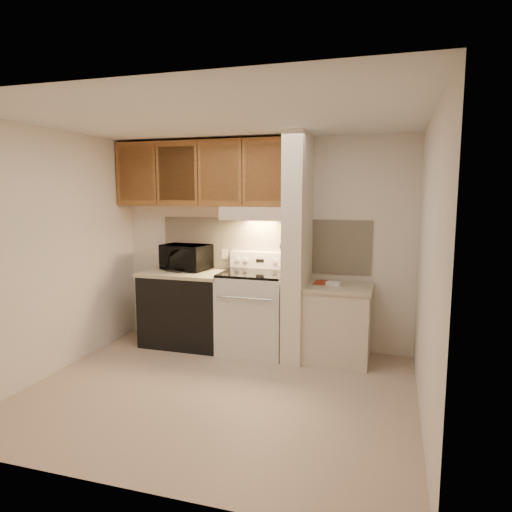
% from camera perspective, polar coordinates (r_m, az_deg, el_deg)
% --- Properties ---
extents(floor, '(3.60, 3.60, 0.00)m').
position_cam_1_polar(floor, '(4.50, -4.74, -16.52)').
color(floor, '#C3A993').
rests_on(floor, ground).
extents(ceiling, '(3.60, 3.60, 0.00)m').
position_cam_1_polar(ceiling, '(4.15, -5.15, 16.75)').
color(ceiling, white).
rests_on(ceiling, wall_back).
extents(wall_back, '(3.60, 2.50, 0.02)m').
position_cam_1_polar(wall_back, '(5.55, 0.79, 1.61)').
color(wall_back, white).
rests_on(wall_back, floor).
extents(wall_left, '(0.02, 3.00, 2.50)m').
position_cam_1_polar(wall_left, '(5.09, -24.13, 0.33)').
color(wall_left, white).
rests_on(wall_left, floor).
extents(wall_right, '(0.02, 3.00, 2.50)m').
position_cam_1_polar(wall_right, '(3.87, 20.71, -1.70)').
color(wall_right, white).
rests_on(wall_right, floor).
extents(backsplash, '(2.60, 0.02, 0.63)m').
position_cam_1_polar(backsplash, '(5.54, 0.75, 1.45)').
color(backsplash, beige).
rests_on(backsplash, wall_back).
extents(range_body, '(0.76, 0.65, 0.92)m').
position_cam_1_polar(range_body, '(5.38, -0.25, -7.18)').
color(range_body, silver).
rests_on(range_body, floor).
extents(oven_window, '(0.50, 0.01, 0.30)m').
position_cam_1_polar(oven_window, '(5.07, -1.31, -7.64)').
color(oven_window, black).
rests_on(oven_window, range_body).
extents(oven_handle, '(0.65, 0.02, 0.02)m').
position_cam_1_polar(oven_handle, '(4.98, -1.45, -5.31)').
color(oven_handle, silver).
rests_on(oven_handle, range_body).
extents(cooktop, '(0.74, 0.64, 0.03)m').
position_cam_1_polar(cooktop, '(5.27, -0.25, -2.19)').
color(cooktop, black).
rests_on(cooktop, range_body).
extents(range_backguard, '(0.76, 0.08, 0.20)m').
position_cam_1_polar(range_backguard, '(5.52, 0.61, -0.51)').
color(range_backguard, silver).
rests_on(range_backguard, range_body).
extents(range_display, '(0.10, 0.01, 0.04)m').
position_cam_1_polar(range_display, '(5.48, 0.49, -0.58)').
color(range_display, black).
rests_on(range_display, range_backguard).
extents(range_knob_left_outer, '(0.05, 0.02, 0.05)m').
position_cam_1_polar(range_knob_left_outer, '(5.56, -2.29, -0.46)').
color(range_knob_left_outer, silver).
rests_on(range_knob_left_outer, range_backguard).
extents(range_knob_left_inner, '(0.05, 0.02, 0.05)m').
position_cam_1_polar(range_knob_left_inner, '(5.53, -1.31, -0.50)').
color(range_knob_left_inner, silver).
rests_on(range_knob_left_inner, range_backguard).
extents(range_knob_right_inner, '(0.05, 0.02, 0.05)m').
position_cam_1_polar(range_knob_right_inner, '(5.43, 2.30, -0.66)').
color(range_knob_right_inner, silver).
rests_on(range_knob_right_inner, range_backguard).
extents(range_knob_right_outer, '(0.05, 0.02, 0.05)m').
position_cam_1_polar(range_knob_right_outer, '(5.41, 3.33, -0.71)').
color(range_knob_right_outer, silver).
rests_on(range_knob_right_outer, range_backguard).
extents(dishwasher_front, '(1.00, 0.63, 0.87)m').
position_cam_1_polar(dishwasher_front, '(5.70, -8.76, -6.65)').
color(dishwasher_front, black).
rests_on(dishwasher_front, floor).
extents(left_countertop, '(1.04, 0.67, 0.04)m').
position_cam_1_polar(left_countertop, '(5.61, -8.86, -2.14)').
color(left_countertop, '#C1B695').
rests_on(left_countertop, dishwasher_front).
extents(spoon_rest, '(0.23, 0.12, 0.02)m').
position_cam_1_polar(spoon_rest, '(5.61, -10.22, -1.89)').
color(spoon_rest, black).
rests_on(spoon_rest, left_countertop).
extents(teal_jar, '(0.08, 0.08, 0.09)m').
position_cam_1_polar(teal_jar, '(5.90, -10.12, -1.03)').
color(teal_jar, '#2B5A5D').
rests_on(teal_jar, left_countertop).
extents(outlet, '(0.08, 0.01, 0.12)m').
position_cam_1_polar(outlet, '(5.70, -3.93, 0.24)').
color(outlet, beige).
rests_on(outlet, backsplash).
extents(microwave, '(0.63, 0.48, 0.31)m').
position_cam_1_polar(microwave, '(5.72, -8.75, -0.13)').
color(microwave, black).
rests_on(microwave, left_countertop).
extents(partition_pillar, '(0.22, 0.70, 2.50)m').
position_cam_1_polar(partition_pillar, '(5.10, 5.22, 1.01)').
color(partition_pillar, white).
rests_on(partition_pillar, floor).
extents(pillar_trim, '(0.01, 0.70, 0.04)m').
position_cam_1_polar(pillar_trim, '(5.11, 3.95, 1.61)').
color(pillar_trim, '#955D2C').
rests_on(pillar_trim, partition_pillar).
extents(knife_strip, '(0.02, 0.42, 0.04)m').
position_cam_1_polar(knife_strip, '(5.07, 3.76, 1.78)').
color(knife_strip, black).
rests_on(knife_strip, partition_pillar).
extents(knife_blade_a, '(0.01, 0.03, 0.16)m').
position_cam_1_polar(knife_blade_a, '(4.92, 3.19, 0.43)').
color(knife_blade_a, silver).
rests_on(knife_blade_a, knife_strip).
extents(knife_handle_a, '(0.02, 0.02, 0.10)m').
position_cam_1_polar(knife_handle_a, '(4.91, 3.22, 2.17)').
color(knife_handle_a, black).
rests_on(knife_handle_a, knife_strip).
extents(knife_blade_b, '(0.01, 0.04, 0.18)m').
position_cam_1_polar(knife_blade_b, '(5.00, 3.41, 0.44)').
color(knife_blade_b, silver).
rests_on(knife_blade_b, knife_strip).
extents(knife_handle_b, '(0.02, 0.02, 0.10)m').
position_cam_1_polar(knife_handle_b, '(4.98, 3.41, 2.25)').
color(knife_handle_b, black).
rests_on(knife_handle_b, knife_strip).
extents(knife_blade_c, '(0.01, 0.04, 0.20)m').
position_cam_1_polar(knife_blade_c, '(5.09, 3.64, 0.45)').
color(knife_blade_c, silver).
rests_on(knife_blade_c, knife_strip).
extents(knife_handle_c, '(0.02, 0.02, 0.10)m').
position_cam_1_polar(knife_handle_c, '(5.06, 3.63, 2.34)').
color(knife_handle_c, black).
rests_on(knife_handle_c, knife_strip).
extents(knife_blade_d, '(0.01, 0.04, 0.16)m').
position_cam_1_polar(knife_blade_d, '(5.15, 3.80, 0.76)').
color(knife_blade_d, silver).
rests_on(knife_blade_d, knife_strip).
extents(knife_handle_d, '(0.02, 0.02, 0.10)m').
position_cam_1_polar(knife_handle_d, '(5.13, 3.83, 2.42)').
color(knife_handle_d, black).
rests_on(knife_handle_d, knife_strip).
extents(knife_blade_e, '(0.01, 0.04, 0.18)m').
position_cam_1_polar(knife_blade_e, '(5.24, 4.02, 0.77)').
color(knife_blade_e, silver).
rests_on(knife_blade_e, knife_strip).
extents(knife_handle_e, '(0.02, 0.02, 0.10)m').
position_cam_1_polar(knife_handle_e, '(5.22, 4.04, 2.51)').
color(knife_handle_e, black).
rests_on(knife_handle_e, knife_strip).
extents(oven_mitt, '(0.03, 0.10, 0.25)m').
position_cam_1_polar(oven_mitt, '(5.30, 4.18, 0.61)').
color(oven_mitt, gray).
rests_on(oven_mitt, partition_pillar).
extents(right_cab_base, '(0.70, 0.60, 0.81)m').
position_cam_1_polar(right_cab_base, '(5.20, 10.13, -8.47)').
color(right_cab_base, beige).
rests_on(right_cab_base, floor).
extents(right_countertop, '(0.74, 0.64, 0.04)m').
position_cam_1_polar(right_countertop, '(5.09, 10.25, -3.88)').
color(right_countertop, '#C1B695').
rests_on(right_countertop, right_cab_base).
extents(red_folder, '(0.20, 0.27, 0.01)m').
position_cam_1_polar(red_folder, '(5.21, 8.41, -3.30)').
color(red_folder, '#9F341D').
rests_on(red_folder, right_countertop).
extents(white_box, '(0.18, 0.14, 0.04)m').
position_cam_1_polar(white_box, '(5.09, 9.69, -3.41)').
color(white_box, white).
rests_on(white_box, right_countertop).
extents(range_hood, '(0.78, 0.44, 0.15)m').
position_cam_1_polar(range_hood, '(5.31, 0.14, 5.38)').
color(range_hood, beige).
rests_on(range_hood, upper_cabinets).
extents(hood_lip, '(0.78, 0.04, 0.06)m').
position_cam_1_polar(hood_lip, '(5.12, -0.54, 4.78)').
color(hood_lip, beige).
rests_on(hood_lip, range_hood).
extents(upper_cabinets, '(2.18, 0.33, 0.77)m').
position_cam_1_polar(upper_cabinets, '(5.59, -6.62, 10.17)').
color(upper_cabinets, '#955D2C').
rests_on(upper_cabinets, wall_back).
extents(cab_door_a, '(0.46, 0.01, 0.63)m').
position_cam_1_polar(cab_door_a, '(5.83, -14.78, 9.88)').
color(cab_door_a, '#955D2C').
rests_on(cab_door_a, upper_cabinets).
extents(cab_gap_a, '(0.01, 0.01, 0.73)m').
position_cam_1_polar(cab_gap_a, '(5.69, -12.40, 10.01)').
color(cab_gap_a, black).
rests_on(cab_gap_a, upper_cabinets).
extents(cab_door_b, '(0.46, 0.01, 0.63)m').
position_cam_1_polar(cab_door_b, '(5.56, -9.91, 10.12)').
color(cab_door_b, '#955D2C').
rests_on(cab_door_b, upper_cabinets).
extents(cab_gap_b, '(0.01, 0.01, 0.73)m').
position_cam_1_polar(cab_gap_b, '(5.44, -7.30, 10.22)').
color(cab_gap_b, black).
rests_on(cab_gap_b, upper_cabinets).
extents(cab_door_c, '(0.46, 0.01, 0.63)m').
position_cam_1_polar(cab_door_c, '(5.34, -4.59, 10.31)').
color(cab_door_c, '#955D2C').
rests_on(cab_door_c, upper_cabinets).
extents(cab_gap_c, '(0.01, 0.01, 0.73)m').
position_cam_1_polar(cab_gap_c, '(5.25, -1.77, 10.37)').
color(cab_gap_c, black).
rests_on(cab_gap_c, upper_cabinets).
extents(cab_door_d, '(0.46, 0.01, 0.63)m').
position_cam_1_polar(cab_door_d, '(5.17, 1.15, 10.41)').
color(cab_door_d, '#955D2C').
rests_on(cab_door_d, upper_cabinets).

